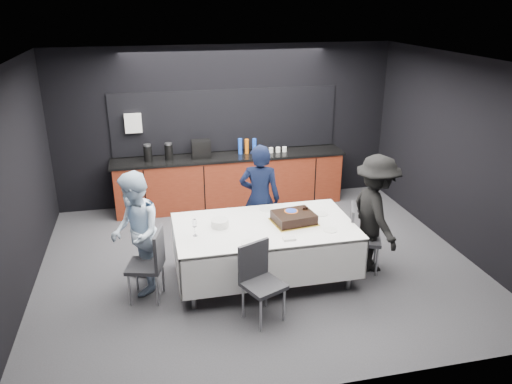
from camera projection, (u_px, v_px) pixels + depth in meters
ground at (258, 263)px, 7.10m from camera, size 6.00×6.00×0.00m
room_shell at (258, 136)px, 6.42m from camera, size 6.04×5.04×2.82m
kitchenette at (229, 176)px, 8.91m from camera, size 4.10×0.64×2.05m
party_table at (264, 235)px, 6.50m from camera, size 2.32×1.32×0.78m
cake_assembly at (294, 218)px, 6.51m from camera, size 0.60×0.52×0.17m
plate_stack at (220, 223)px, 6.39m from camera, size 0.23×0.23×0.10m
loose_plate_near at (249, 243)px, 5.98m from camera, size 0.19×0.19×0.01m
loose_plate_right_a at (321, 214)px, 6.78m from camera, size 0.18×0.18×0.01m
loose_plate_right_b at (330, 230)px, 6.31m from camera, size 0.18×0.18×0.01m
loose_plate_far at (266, 209)px, 6.93m from camera, size 0.20×0.20×0.01m
fork_pile at (289, 239)px, 6.06m from camera, size 0.16×0.10×0.02m
champagne_flute at (195, 224)px, 6.11m from camera, size 0.06×0.06×0.22m
chair_left at (151, 260)px, 6.09m from camera, size 0.51×0.51×0.92m
chair_right at (359, 233)px, 6.78m from camera, size 0.55×0.55×0.92m
chair_near at (259, 276)px, 5.74m from camera, size 0.55×0.55×0.92m
person_center at (260, 199)px, 7.21m from camera, size 0.68×0.55×1.63m
person_left at (136, 234)px, 6.19m from camera, size 0.66×0.82×1.59m
person_right at (375, 214)px, 6.71m from camera, size 0.61×1.05×1.63m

